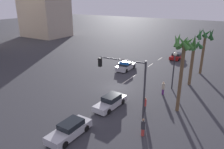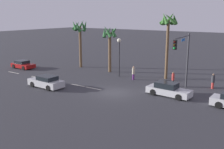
{
  "view_description": "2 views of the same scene",
  "coord_description": "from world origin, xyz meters",
  "px_view_note": "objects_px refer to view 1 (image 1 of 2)",
  "views": [
    {
      "loc": [
        24.18,
        14.12,
        11.98
      ],
      "look_at": [
        0.45,
        -0.47,
        2.02
      ],
      "focal_mm": 34.39,
      "sensor_mm": 36.0,
      "label": 1
    },
    {
      "loc": [
        15.43,
        -22.92,
        8.35
      ],
      "look_at": [
        0.3,
        -0.92,
        2.25
      ],
      "focal_mm": 42.11,
      "sensor_mm": 36.0,
      "label": 2
    }
  ],
  "objects_px": {
    "streetlamp": "(174,63)",
    "palm_tree_2": "(184,51)",
    "pedestrian_1": "(163,88)",
    "car_2": "(176,56)",
    "building_0": "(44,4)",
    "car_1": "(70,130)",
    "car_3": "(126,66)",
    "traffic_signal": "(128,78)",
    "palm_tree_1": "(193,51)",
    "palm_tree_0": "(205,39)",
    "pedestrian_0": "(145,104)",
    "pedestrian_2": "(143,127)",
    "car_0": "(111,102)"
  },
  "relations": [
    {
      "from": "pedestrian_1",
      "to": "palm_tree_1",
      "type": "distance_m",
      "value": 7.0
    },
    {
      "from": "palm_tree_0",
      "to": "building_0",
      "type": "relative_size",
      "value": 0.38
    },
    {
      "from": "pedestrian_2",
      "to": "traffic_signal",
      "type": "bearing_deg",
      "value": -130.95
    },
    {
      "from": "car_0",
      "to": "traffic_signal",
      "type": "bearing_deg",
      "value": 76.97
    },
    {
      "from": "car_2",
      "to": "palm_tree_2",
      "type": "distance_m",
      "value": 23.43
    },
    {
      "from": "car_3",
      "to": "pedestrian_2",
      "type": "relative_size",
      "value": 2.53
    },
    {
      "from": "car_1",
      "to": "car_3",
      "type": "bearing_deg",
      "value": -166.43
    },
    {
      "from": "car_0",
      "to": "car_3",
      "type": "relative_size",
      "value": 1.05
    },
    {
      "from": "streetlamp",
      "to": "palm_tree_2",
      "type": "height_order",
      "value": "palm_tree_2"
    },
    {
      "from": "car_0",
      "to": "pedestrian_1",
      "type": "relative_size",
      "value": 2.67
    },
    {
      "from": "streetlamp",
      "to": "palm_tree_2",
      "type": "relative_size",
      "value": 0.6
    },
    {
      "from": "car_0",
      "to": "pedestrian_0",
      "type": "height_order",
      "value": "pedestrian_0"
    },
    {
      "from": "palm_tree_0",
      "to": "pedestrian_0",
      "type": "bearing_deg",
      "value": -9.34
    },
    {
      "from": "car_3",
      "to": "traffic_signal",
      "type": "bearing_deg",
      "value": 28.61
    },
    {
      "from": "traffic_signal",
      "to": "palm_tree_2",
      "type": "relative_size",
      "value": 0.72
    },
    {
      "from": "car_1",
      "to": "streetlamp",
      "type": "bearing_deg",
      "value": 163.46
    },
    {
      "from": "streetlamp",
      "to": "palm_tree_0",
      "type": "relative_size",
      "value": 0.69
    },
    {
      "from": "palm_tree_1",
      "to": "building_0",
      "type": "relative_size",
      "value": 0.34
    },
    {
      "from": "car_1",
      "to": "car_0",
      "type": "bearing_deg",
      "value": 178.02
    },
    {
      "from": "pedestrian_2",
      "to": "palm_tree_2",
      "type": "height_order",
      "value": "palm_tree_2"
    },
    {
      "from": "car_2",
      "to": "pedestrian_0",
      "type": "xyz_separation_m",
      "value": [
        23.85,
        3.23,
        0.36
      ]
    },
    {
      "from": "pedestrian_1",
      "to": "pedestrian_2",
      "type": "distance_m",
      "value": 9.81
    },
    {
      "from": "car_1",
      "to": "traffic_signal",
      "type": "height_order",
      "value": "traffic_signal"
    },
    {
      "from": "palm_tree_0",
      "to": "palm_tree_2",
      "type": "height_order",
      "value": "palm_tree_2"
    },
    {
      "from": "car_2",
      "to": "palm_tree_0",
      "type": "relative_size",
      "value": 0.52
    },
    {
      "from": "car_3",
      "to": "pedestrian_2",
      "type": "bearing_deg",
      "value": 32.71
    },
    {
      "from": "car_1",
      "to": "traffic_signal",
      "type": "distance_m",
      "value": 7.63
    },
    {
      "from": "pedestrian_0",
      "to": "palm_tree_0",
      "type": "bearing_deg",
      "value": 170.66
    },
    {
      "from": "car_2",
      "to": "building_0",
      "type": "xyz_separation_m",
      "value": [
        -5.95,
        -44.81,
        9.48
      ]
    },
    {
      "from": "palm_tree_1",
      "to": "car_1",
      "type": "bearing_deg",
      "value": -18.94
    },
    {
      "from": "traffic_signal",
      "to": "building_0",
      "type": "distance_m",
      "value": 56.52
    },
    {
      "from": "traffic_signal",
      "to": "pedestrian_0",
      "type": "relative_size",
      "value": 3.59
    },
    {
      "from": "car_3",
      "to": "streetlamp",
      "type": "xyz_separation_m",
      "value": [
        4.04,
        9.47,
        3.12
      ]
    },
    {
      "from": "pedestrian_0",
      "to": "car_0",
      "type": "bearing_deg",
      "value": -75.18
    },
    {
      "from": "traffic_signal",
      "to": "pedestrian_1",
      "type": "relative_size",
      "value": 3.56
    },
    {
      "from": "car_1",
      "to": "streetlamp",
      "type": "xyz_separation_m",
      "value": [
        -15.79,
        4.69,
        3.12
      ]
    },
    {
      "from": "pedestrian_1",
      "to": "palm_tree_2",
      "type": "relative_size",
      "value": 0.2
    },
    {
      "from": "streetlamp",
      "to": "pedestrian_0",
      "type": "distance_m",
      "value": 8.57
    },
    {
      "from": "traffic_signal",
      "to": "pedestrian_2",
      "type": "distance_m",
      "value": 5.21
    },
    {
      "from": "traffic_signal",
      "to": "palm_tree_2",
      "type": "xyz_separation_m",
      "value": [
        -3.74,
        4.4,
        2.52
      ]
    },
    {
      "from": "car_0",
      "to": "car_2",
      "type": "relative_size",
      "value": 1.2
    },
    {
      "from": "palm_tree_2",
      "to": "car_3",
      "type": "bearing_deg",
      "value": -129.99
    },
    {
      "from": "palm_tree_1",
      "to": "car_3",
      "type": "bearing_deg",
      "value": -96.68
    },
    {
      "from": "car_3",
      "to": "palm_tree_0",
      "type": "distance_m",
      "value": 13.59
    },
    {
      "from": "pedestrian_1",
      "to": "car_3",
      "type": "bearing_deg",
      "value": -126.09
    },
    {
      "from": "car_1",
      "to": "pedestrian_2",
      "type": "xyz_separation_m",
      "value": [
        -3.53,
        5.68,
        0.29
      ]
    },
    {
      "from": "car_1",
      "to": "building_0",
      "type": "distance_m",
      "value": 58.56
    },
    {
      "from": "car_2",
      "to": "streetlamp",
      "type": "distance_m",
      "value": 16.55
    },
    {
      "from": "palm_tree_0",
      "to": "car_1",
      "type": "bearing_deg",
      "value": -15.53
    },
    {
      "from": "car_1",
      "to": "car_2",
      "type": "height_order",
      "value": "car_1"
    }
  ]
}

